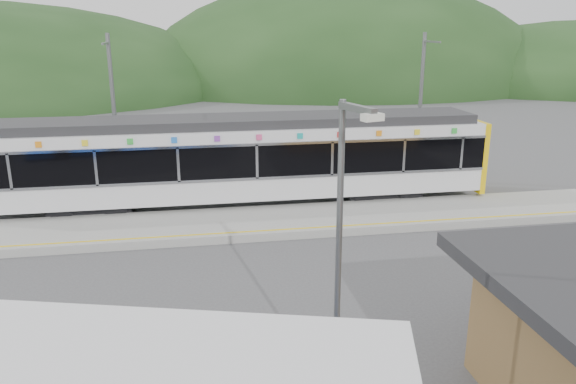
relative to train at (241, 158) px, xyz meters
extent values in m
plane|color=#4C4C4F|center=(1.78, -6.00, -2.06)|extent=(120.00, 120.00, 0.00)
ellipsoid|color=#1E3D19|center=(17.78, 48.00, -2.06)|extent=(52.00, 39.00, 26.00)
cube|color=#9E9E99|center=(1.78, -2.70, -1.91)|extent=(26.00, 3.20, 0.30)
cube|color=yellow|center=(1.78, -4.00, -1.76)|extent=(26.00, 0.10, 0.01)
cube|color=black|center=(-6.02, 0.00, -1.76)|extent=(3.20, 2.20, 0.56)
cube|color=black|center=(5.98, 0.00, -1.76)|extent=(3.20, 2.20, 0.56)
cube|color=silver|center=(-0.02, 0.00, -1.02)|extent=(20.00, 2.90, 0.92)
cube|color=black|center=(-0.02, 0.00, 0.16)|extent=(20.00, 2.96, 1.45)
cube|color=silver|center=(-0.02, -1.50, -0.51)|extent=(20.00, 0.05, 0.10)
cube|color=silver|center=(-0.02, -1.50, 0.84)|extent=(20.00, 0.05, 0.10)
cube|color=silver|center=(-0.02, 0.00, 1.11)|extent=(20.00, 2.90, 0.45)
cube|color=#2D2D30|center=(-0.02, 0.00, 1.52)|extent=(19.40, 2.50, 0.36)
cube|color=yellow|center=(10.10, 0.00, -0.16)|extent=(0.24, 2.92, 3.00)
cube|color=silver|center=(-8.52, -1.50, 0.16)|extent=(0.10, 0.05, 1.35)
cube|color=silver|center=(-5.52, -1.50, 0.16)|extent=(0.10, 0.05, 1.35)
cube|color=silver|center=(-2.52, -1.50, 0.16)|extent=(0.10, 0.05, 1.35)
cube|color=silver|center=(0.48, -1.50, 0.16)|extent=(0.10, 0.05, 1.35)
cube|color=silver|center=(3.48, -1.50, 0.16)|extent=(0.10, 0.05, 1.35)
cube|color=silver|center=(6.48, -1.50, 0.16)|extent=(0.10, 0.05, 1.35)
cube|color=silver|center=(8.98, -1.50, 0.16)|extent=(0.10, 0.05, 1.35)
cube|color=orange|center=(-7.42, -1.49, 1.12)|extent=(0.22, 0.04, 0.22)
cube|color=yellow|center=(-5.82, -1.49, 1.12)|extent=(0.22, 0.04, 0.22)
cube|color=green|center=(-4.22, -1.49, 1.12)|extent=(0.22, 0.04, 0.22)
cube|color=blue|center=(-2.62, -1.49, 1.12)|extent=(0.22, 0.04, 0.22)
cube|color=purple|center=(-1.02, -1.49, 1.12)|extent=(0.22, 0.04, 0.22)
cube|color=#E54C8C|center=(0.58, -1.49, 1.12)|extent=(0.22, 0.04, 0.22)
cube|color=#19A5A5|center=(2.18, -1.49, 1.12)|extent=(0.22, 0.04, 0.22)
cube|color=red|center=(3.78, -1.49, 1.12)|extent=(0.22, 0.04, 0.22)
cube|color=orange|center=(5.38, -1.49, 1.12)|extent=(0.22, 0.04, 0.22)
cube|color=yellow|center=(6.98, -1.49, 1.12)|extent=(0.22, 0.04, 0.22)
cube|color=green|center=(8.58, -1.49, 1.12)|extent=(0.22, 0.04, 0.22)
cylinder|color=slate|center=(-5.22, 2.60, 1.44)|extent=(0.18, 0.18, 7.00)
cube|color=slate|center=(-5.22, 1.80, 4.54)|extent=(0.08, 1.80, 0.08)
cylinder|color=slate|center=(8.78, 2.60, 1.44)|extent=(0.18, 0.18, 7.00)
cube|color=slate|center=(8.78, 1.80, 4.54)|extent=(0.08, 1.80, 0.08)
cylinder|color=slate|center=(0.64, -13.13, 0.97)|extent=(0.12, 0.12, 6.07)
cube|color=slate|center=(0.64, -13.58, 3.90)|extent=(0.40, 1.00, 0.12)
cube|color=silver|center=(0.64, -14.04, 3.82)|extent=(0.39, 0.27, 0.12)
camera|label=1|loc=(-1.96, -22.55, 5.22)|focal=35.00mm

